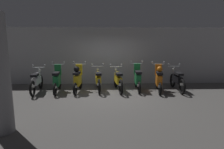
{
  "coord_description": "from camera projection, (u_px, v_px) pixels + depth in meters",
  "views": [
    {
      "loc": [
        -0.07,
        -7.62,
        2.23
      ],
      "look_at": [
        0.17,
        0.69,
        0.75
      ],
      "focal_mm": 31.01,
      "sensor_mm": 36.0,
      "label": 1
    }
  ],
  "objects": [
    {
      "name": "motorbike_slot_0",
      "position": [
        37.0,
        81.0,
        8.32
      ],
      "size": [
        0.59,
        1.95,
        1.15
      ],
      "color": "black",
      "rests_on": "ground"
    },
    {
      "name": "motorbike_slot_1",
      "position": [
        57.0,
        80.0,
        8.34
      ],
      "size": [
        0.59,
        1.68,
        1.29
      ],
      "color": "black",
      "rests_on": "ground"
    },
    {
      "name": "back_wall",
      "position": [
        108.0,
        56.0,
        9.96
      ],
      "size": [
        16.0,
        0.3,
        2.86
      ],
      "primitive_type": "cube",
      "color": "#ADADB2",
      "rests_on": "ground"
    },
    {
      "name": "motorbike_slot_5",
      "position": [
        138.0,
        79.0,
        8.65
      ],
      "size": [
        0.59,
        1.68,
        1.29
      ],
      "color": "black",
      "rests_on": "ground"
    },
    {
      "name": "motorbike_slot_7",
      "position": [
        177.0,
        80.0,
        8.63
      ],
      "size": [
        0.59,
        1.95,
        1.15
      ],
      "color": "black",
      "rests_on": "ground"
    },
    {
      "name": "motorbike_slot_3",
      "position": [
        98.0,
        80.0,
        8.64
      ],
      "size": [
        0.59,
        1.95,
        1.15
      ],
      "color": "black",
      "rests_on": "ground"
    },
    {
      "name": "motorbike_slot_6",
      "position": [
        159.0,
        79.0,
        8.41
      ],
      "size": [
        0.58,
        1.67,
        1.29
      ],
      "color": "black",
      "rests_on": "ground"
    },
    {
      "name": "motorbike_slot_4",
      "position": [
        118.0,
        80.0,
        8.56
      ],
      "size": [
        0.59,
        1.95,
        1.15
      ],
      "color": "black",
      "rests_on": "ground"
    },
    {
      "name": "motorbike_slot_2",
      "position": [
        78.0,
        79.0,
        8.4
      ],
      "size": [
        0.59,
        1.68,
        1.29
      ],
      "color": "black",
      "rests_on": "ground"
    },
    {
      "name": "ground_plane",
      "position": [
        108.0,
        96.0,
        7.89
      ],
      "size": [
        80.0,
        80.0,
        0.0
      ],
      "primitive_type": "plane",
      "color": "#565451"
    }
  ]
}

